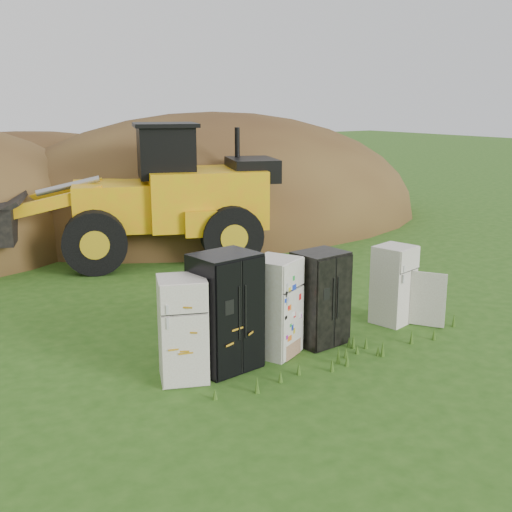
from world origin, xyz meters
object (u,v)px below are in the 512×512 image
(fridge_leftmost, at_px, (183,329))
(fridge_open_door, at_px, (393,285))
(fridge_black_side, at_px, (225,312))
(fridge_dark_mid, at_px, (320,298))
(fridge_sticker, at_px, (274,307))
(wheel_loader, at_px, (132,193))

(fridge_leftmost, bearing_deg, fridge_open_door, 22.55)
(fridge_black_side, height_order, fridge_dark_mid, fridge_black_side)
(fridge_dark_mid, bearing_deg, fridge_leftmost, 175.48)
(fridge_sticker, relative_size, wheel_loader, 0.22)
(fridge_leftmost, xyz_separation_m, fridge_black_side, (0.78, 0.00, 0.14))
(fridge_sticker, height_order, wheel_loader, wheel_loader)
(fridge_leftmost, xyz_separation_m, fridge_dark_mid, (2.76, -0.01, 0.02))
(fridge_black_side, relative_size, wheel_loader, 0.25)
(fridge_black_side, bearing_deg, fridge_leftmost, 173.64)
(fridge_black_side, bearing_deg, fridge_open_door, -6.08)
(fridge_dark_mid, relative_size, wheel_loader, 0.22)
(fridge_sticker, distance_m, fridge_dark_mid, 0.98)
(fridge_open_door, bearing_deg, fridge_sticker, 167.75)
(fridge_leftmost, distance_m, fridge_open_door, 4.67)
(fridge_leftmost, relative_size, wheel_loader, 0.22)
(fridge_black_side, bearing_deg, wheel_loader, 70.38)
(fridge_dark_mid, bearing_deg, fridge_black_side, 175.34)
(fridge_black_side, xyz_separation_m, wheel_loader, (1.78, 7.61, 0.89))
(fridge_sticker, relative_size, fridge_dark_mid, 1.01)
(fridge_black_side, bearing_deg, fridge_dark_mid, -6.83)
(wheel_loader, bearing_deg, fridge_open_door, -53.42)
(wheel_loader, bearing_deg, fridge_leftmost, -87.53)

